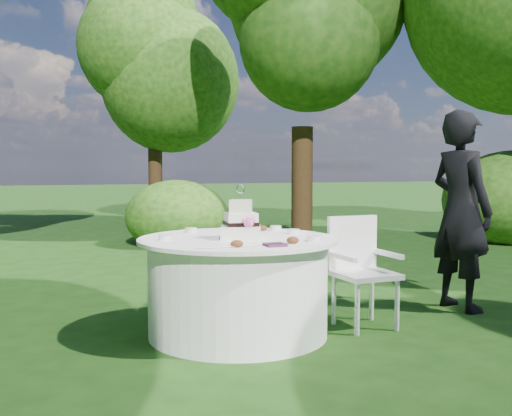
# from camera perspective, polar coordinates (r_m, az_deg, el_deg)

# --- Properties ---
(ground) EXTENTS (80.00, 80.00, 0.00)m
(ground) POSITION_cam_1_polar(r_m,az_deg,el_deg) (4.83, -1.72, -11.95)
(ground) COLOR #17380F
(ground) RESTS_ON ground
(napkins) EXTENTS (0.14, 0.14, 0.02)m
(napkins) POSITION_cam_1_polar(r_m,az_deg,el_deg) (4.20, 1.82, -3.52)
(napkins) COLOR #461E3A
(napkins) RESTS_ON table
(feather_plume) EXTENTS (0.48, 0.07, 0.01)m
(feather_plume) POSITION_cam_1_polar(r_m,az_deg,el_deg) (4.13, -2.76, -3.68)
(feather_plume) COLOR white
(feather_plume) RESTS_ON table
(guest) EXTENTS (0.52, 0.72, 1.84)m
(guest) POSITION_cam_1_polar(r_m,az_deg,el_deg) (5.83, 18.93, -0.23)
(guest) COLOR black
(guest) RESTS_ON ground
(table) EXTENTS (1.56, 1.56, 0.77)m
(table) POSITION_cam_1_polar(r_m,az_deg,el_deg) (4.74, -1.73, -7.43)
(table) COLOR white
(table) RESTS_ON ground
(cake) EXTENTS (0.38, 0.38, 0.42)m
(cake) POSITION_cam_1_polar(r_m,az_deg,el_deg) (4.63, -1.44, -1.52)
(cake) COLOR silver
(cake) RESTS_ON table
(chair) EXTENTS (0.49, 0.48, 0.91)m
(chair) POSITION_cam_1_polar(r_m,az_deg,el_deg) (5.08, 9.84, -5.21)
(chair) COLOR silver
(chair) RESTS_ON ground
(votives) EXTENTS (1.18, 0.97, 0.04)m
(votives) POSITION_cam_1_polar(r_m,az_deg,el_deg) (4.85, -0.77, -2.38)
(votives) COLOR silver
(votives) RESTS_ON table
(petal_cups) EXTENTS (0.62, 1.03, 0.05)m
(petal_cups) POSITION_cam_1_polar(r_m,az_deg,el_deg) (4.55, 0.79, -2.73)
(petal_cups) COLOR #562D16
(petal_cups) RESTS_ON table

